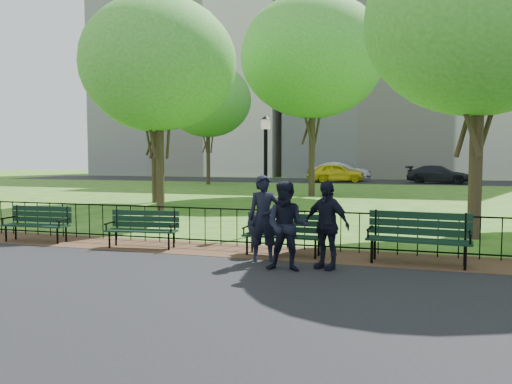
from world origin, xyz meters
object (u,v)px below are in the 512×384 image
(tree_near_w, at_px, (159,64))
(tree_mid_w, at_px, (154,76))
(person_right, at_px, (326,225))
(sedan_silver, at_px, (341,171))
(park_bench_left_a, at_px, (143,225))
(tree_near_e, at_px, (480,18))
(tree_far_w, at_px, (208,100))
(taxi, at_px, (335,173))
(sedan_dark, at_px, (439,175))
(person_left, at_px, (264,218))
(park_bench_main, at_px, (271,227))
(park_bench_right_a, at_px, (419,232))
(lamppost, at_px, (266,170))
(tree_far_c, at_px, (313,57))
(park_bench_left_b, at_px, (38,220))
(person_mid, at_px, (287,226))

(tree_near_w, relative_size, tree_mid_w, 0.94)
(person_right, relative_size, sedan_silver, 0.33)
(park_bench_left_a, bearing_deg, tree_near_e, 19.44)
(tree_mid_w, xyz_separation_m, tree_far_w, (-3.57, 15.00, 0.65))
(tree_near_w, bearing_deg, person_right, -44.77)
(tree_near_e, height_order, taxi, tree_near_e)
(sedan_dark, bearing_deg, person_left, -177.90)
(tree_near_e, bearing_deg, tree_far_w, 126.88)
(park_bench_main, height_order, tree_far_w, tree_far_w)
(park_bench_right_a, bearing_deg, tree_near_e, 73.54)
(tree_near_w, xyz_separation_m, taxi, (2.76, 25.20, -4.61))
(park_bench_main, relative_size, lamppost, 0.53)
(lamppost, relative_size, tree_near_w, 0.41)
(lamppost, bearing_deg, sedan_dark, 78.17)
(park_bench_main, distance_m, person_right, 1.65)
(tree_far_c, distance_m, person_left, 18.28)
(lamppost, xyz_separation_m, tree_far_w, (-10.99, 22.49, 4.67))
(park_bench_left_b, bearing_deg, park_bench_right_a, -2.74)
(park_bench_left_a, relative_size, tree_near_e, 0.21)
(person_mid, xyz_separation_m, sedan_silver, (-3.55, 35.41, -0.01))
(tree_far_w, relative_size, taxi, 2.03)
(person_mid, bearing_deg, park_bench_right_a, 26.64)
(tree_far_w, relative_size, person_left, 5.37)
(tree_mid_w, bearing_deg, park_bench_main, -51.21)
(tree_near_e, xyz_separation_m, person_mid, (-3.72, -4.99, -4.71))
(tree_mid_w, distance_m, sedan_dark, 25.64)
(person_left, bearing_deg, tree_far_w, 97.24)
(park_bench_left_b, distance_m, person_left, 6.01)
(park_bench_main, relative_size, tree_far_c, 0.16)
(park_bench_main, distance_m, person_left, 0.68)
(tree_near_e, distance_m, person_mid, 7.81)
(park_bench_left_b, bearing_deg, park_bench_left_a, -2.36)
(park_bench_main, height_order, person_left, person_left)
(sedan_dark, bearing_deg, tree_far_w, 121.14)
(taxi, xyz_separation_m, sedan_dark, (8.16, 0.30, -0.07))
(park_bench_main, relative_size, sedan_silver, 0.34)
(park_bench_main, bearing_deg, park_bench_left_a, -178.78)
(park_bench_main, relative_size, park_bench_right_a, 0.86)
(tree_near_e, bearing_deg, park_bench_left_b, -160.54)
(park_bench_main, relative_size, park_bench_left_a, 1.02)
(tree_far_c, relative_size, sedan_dark, 2.18)
(park_bench_right_a, relative_size, tree_mid_w, 0.24)
(tree_far_w, height_order, person_right, tree_far_w)
(park_bench_main, distance_m, park_bench_right_a, 2.98)
(lamppost, relative_size, sedan_silver, 0.65)
(tree_near_e, relative_size, taxi, 1.75)
(park_bench_main, height_order, park_bench_left_b, park_bench_main)
(park_bench_left_b, height_order, tree_mid_w, tree_mid_w)
(park_bench_right_a, bearing_deg, lamppost, 147.94)
(tree_near_w, bearing_deg, tree_far_c, 70.18)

